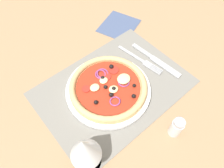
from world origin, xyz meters
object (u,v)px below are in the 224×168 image
object	(u,v)px
wine_glass	(84,149)
pepper_shaker	(176,127)
plate	(108,89)
fork	(142,61)
napkin	(119,25)
pizza	(108,86)
knife	(156,60)

from	to	relation	value
wine_glass	pepper_shaker	xyz separation A→B (cm)	(-22.21, 8.80, -6.90)
plate	fork	xyz separation A→B (cm)	(-16.24, -1.71, -0.38)
pepper_shaker	napkin	bearing A→B (deg)	-112.51
plate	pepper_shaker	world-z (taller)	pepper_shaker
pizza	plate	bearing A→B (deg)	-2.64
fork	pepper_shaker	size ratio (longest dim) A/B	2.69
fork	napkin	bearing A→B (deg)	152.95
pizza	napkin	xyz separation A→B (cm)	(-22.51, -20.50, -2.52)
plate	napkin	size ratio (longest dim) A/B	1.80
knife	pepper_shaker	world-z (taller)	pepper_shaker
pizza	pepper_shaker	distance (cm)	22.28
wine_glass	fork	bearing A→B (deg)	-156.35
pizza	napkin	size ratio (longest dim) A/B	1.63
napkin	knife	bearing A→B (deg)	83.31
wine_glass	napkin	xyz separation A→B (cm)	(-39.70, -33.39, -9.98)
wine_glass	pepper_shaker	world-z (taller)	wine_glass
wine_glass	pepper_shaker	size ratio (longest dim) A/B	2.22
wine_glass	pepper_shaker	bearing A→B (deg)	158.38
plate	pizza	size ratio (longest dim) A/B	1.10
wine_glass	napkin	distance (cm)	52.83
wine_glass	napkin	size ratio (longest dim) A/B	1.04
knife	pepper_shaker	xyz separation A→B (cm)	(14.94, 20.44, 2.60)
wine_glass	knife	bearing A→B (deg)	-162.61
wine_glass	napkin	bearing A→B (deg)	-139.94
pizza	fork	size ratio (longest dim) A/B	1.30
fork	wine_glass	world-z (taller)	wine_glass
plate	fork	world-z (taller)	plate
fork	knife	xyz separation A→B (cm)	(-3.80, 2.97, 0.03)
fork	plate	bearing A→B (deg)	-92.36
pizza	pepper_shaker	xyz separation A→B (cm)	(-5.02, 21.70, 0.56)
knife	wine_glass	bearing A→B (deg)	-77.15
wine_glass	napkin	world-z (taller)	wine_glass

